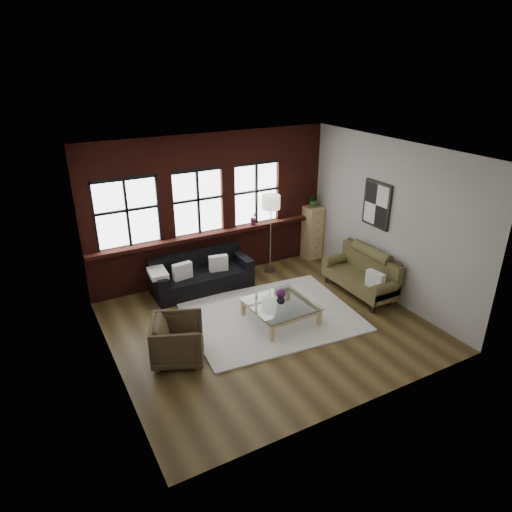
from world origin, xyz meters
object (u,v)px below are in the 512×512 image
vintage_settee (360,274)px  vase (281,299)px  dark_sofa (202,273)px  drawer_chest (312,232)px  coffee_table (281,312)px  armchair (178,340)px  floor_lamp (271,232)px

vintage_settee → vase: 2.01m
dark_sofa → drawer_chest: drawer_chest is taller
coffee_table → drawer_chest: (2.23, 2.20, 0.47)m
armchair → coffee_table: 2.12m
dark_sofa → drawer_chest: size_ratio=1.62×
dark_sofa → vintage_settee: (2.81, -1.77, 0.08)m
vintage_settee → dark_sofa: bearing=147.8°
armchair → drawer_chest: size_ratio=0.64×
coffee_table → floor_lamp: 2.31m
vintage_settee → coffee_table: vintage_settee is taller
dark_sofa → coffee_table: bearing=-67.0°
armchair → drawer_chest: drawer_chest is taller
vintage_settee → vase: (-2.00, -0.14, -0.00)m
vintage_settee → floor_lamp: bearing=120.8°
vintage_settee → armchair: bearing=-174.9°
vintage_settee → coffee_table: 2.03m
dark_sofa → drawer_chest: bearing=5.5°
drawer_chest → vintage_settee: bearing=-96.4°
drawer_chest → floor_lamp: 1.38m
vase → drawer_chest: 3.14m
vase → drawer_chest: drawer_chest is taller
dark_sofa → floor_lamp: size_ratio=1.07×
vase → floor_lamp: 2.23m
dark_sofa → armchair: 2.49m
dark_sofa → vase: dark_sofa is taller
drawer_chest → dark_sofa: bearing=-174.5°
dark_sofa → floor_lamp: (1.72, 0.06, 0.61)m
vintage_settee → floor_lamp: 2.19m
dark_sofa → floor_lamp: bearing=1.9°
coffee_table → vintage_settee: bearing=3.9°
coffee_table → vase: bearing=153.4°
vase → floor_lamp: floor_lamp is taller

